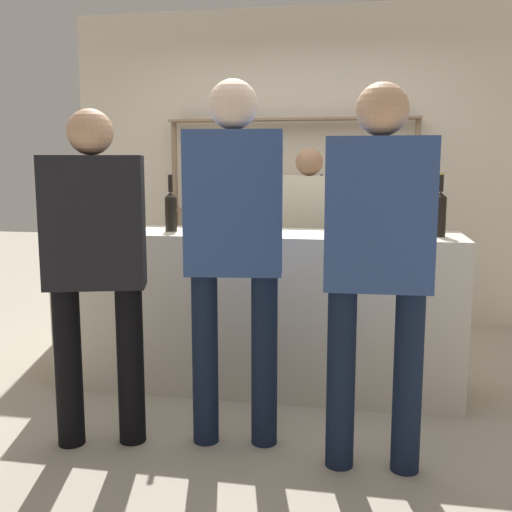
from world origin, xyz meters
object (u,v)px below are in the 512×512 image
object	(u,v)px
wine_glass	(258,216)
customer_right	(378,250)
counter_bottle_0	(212,214)
counter_bottle_3	(171,210)
customer_center	(234,236)
customer_left	(95,255)
server_behind_counter	(308,236)
counter_bottle_2	(440,212)
counter_bottle_1	(249,212)

from	to	relation	value
wine_glass	customer_right	distance (m)	1.11
counter_bottle_0	counter_bottle_3	distance (m)	0.31
customer_center	customer_left	bearing A→B (deg)	94.00
wine_glass	customer_center	xyz separation A→B (m)	(0.01, -0.72, -0.04)
counter_bottle_0	customer_left	size ratio (longest dim) A/B	0.20
counter_bottle_0	server_behind_counter	size ratio (longest dim) A/B	0.21
counter_bottle_2	server_behind_counter	world-z (taller)	server_behind_counter
customer_left	customer_right	bearing A→B (deg)	-106.86
counter_bottle_2	customer_right	distance (m)	1.00
counter_bottle_3	server_behind_counter	bearing A→B (deg)	45.33
counter_bottle_0	counter_bottle_3	xyz separation A→B (m)	(-0.29, 0.11, 0.01)
customer_center	customer_left	xyz separation A→B (m)	(-0.67, -0.13, -0.09)
wine_glass	customer_right	xyz separation A→B (m)	(0.70, -0.86, -0.07)
counter_bottle_1	wine_glass	world-z (taller)	counter_bottle_1
counter_bottle_0	counter_bottle_3	bearing A→B (deg)	160.33
counter_bottle_1	customer_center	xyz separation A→B (m)	(0.08, -0.78, -0.06)
customer_right	server_behind_counter	bearing A→B (deg)	13.75
counter_bottle_2	customer_left	distance (m)	1.96
counter_bottle_0	customer_center	distance (m)	0.73
customer_right	customer_center	bearing A→B (deg)	76.58
wine_glass	customer_center	size ratio (longest dim) A/B	0.08
server_behind_counter	wine_glass	bearing A→B (deg)	-4.68
counter_bottle_3	counter_bottle_0	bearing A→B (deg)	-19.67
customer_left	server_behind_counter	world-z (taller)	customer_left
counter_bottle_0	counter_bottle_3	world-z (taller)	counter_bottle_3
customer_left	counter_bottle_2	bearing A→B (deg)	-78.48
server_behind_counter	customer_center	bearing A→B (deg)	2.39
wine_glass	server_behind_counter	bearing A→B (deg)	75.27
wine_glass	server_behind_counter	world-z (taller)	server_behind_counter
counter_bottle_2	customer_right	world-z (taller)	customer_right
counter_bottle_1	server_behind_counter	distance (m)	0.88
counter_bottle_2	server_behind_counter	bearing A→B (deg)	136.81
counter_bottle_2	customer_center	distance (m)	1.31
counter_bottle_1	customer_right	world-z (taller)	customer_right
counter_bottle_1	customer_center	bearing A→B (deg)	-84.21
counter_bottle_2	customer_center	world-z (taller)	customer_center
counter_bottle_1	counter_bottle_2	world-z (taller)	counter_bottle_2
counter_bottle_3	wine_glass	xyz separation A→B (m)	(0.57, -0.06, -0.02)
counter_bottle_0	customer_right	distance (m)	1.27
customer_center	customer_right	bearing A→B (deg)	-108.50
counter_bottle_1	customer_right	distance (m)	1.20
counter_bottle_2	customer_center	size ratio (longest dim) A/B	0.20
wine_glass	counter_bottle_2	bearing A→B (deg)	3.51
counter_bottle_1	counter_bottle_3	world-z (taller)	counter_bottle_3
counter_bottle_3	wine_glass	distance (m)	0.57
counter_bottle_3	customer_left	xyz separation A→B (m)	(-0.09, -0.90, -0.16)
counter_bottle_0	customer_center	bearing A→B (deg)	-66.80
customer_left	server_behind_counter	bearing A→B (deg)	-43.70
counter_bottle_3	customer_left	size ratio (longest dim) A/B	0.21
customer_right	customer_left	distance (m)	1.36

